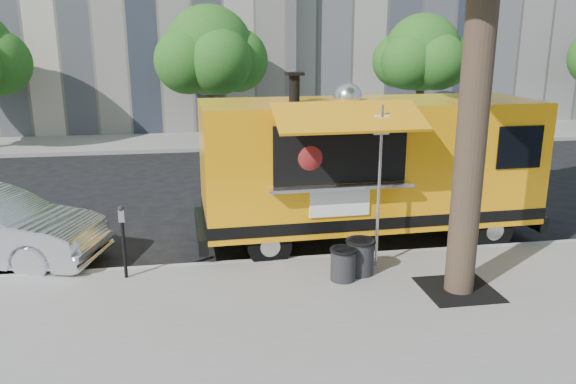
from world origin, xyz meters
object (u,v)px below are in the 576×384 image
object	(u,v)px
far_tree_b	(209,51)
parking_meter	(123,233)
far_tree_c	(422,53)
trash_bin_right	(360,256)
trash_bin_left	(343,263)
food_truck	(367,165)
sign_post	(379,177)

from	to	relation	value
far_tree_b	parking_meter	distance (m)	14.48
far_tree_c	parking_meter	world-z (taller)	far_tree_c
parking_meter	trash_bin_right	size ratio (longest dim) A/B	2.08
trash_bin_left	food_truck	bearing A→B (deg)	64.26
far_tree_b	parking_meter	bearing A→B (deg)	-98.10
trash_bin_left	trash_bin_right	size ratio (longest dim) A/B	0.90
sign_post	far_tree_c	bearing A→B (deg)	65.19
parking_meter	trash_bin_right	bearing A→B (deg)	-6.94
far_tree_c	trash_bin_right	xyz separation A→B (m)	(-6.85, -14.25, -3.23)
parking_meter	food_truck	size ratio (longest dim) A/B	0.18
food_truck	trash_bin_left	distance (m)	2.77
far_tree_c	parking_meter	size ratio (longest dim) A/B	3.90
parking_meter	far_tree_c	bearing A→B (deg)	51.34
sign_post	far_tree_b	bearing A→B (deg)	100.15
far_tree_c	parking_meter	distance (m)	17.82
far_tree_b	parking_meter	size ratio (longest dim) A/B	4.12
far_tree_b	parking_meter	world-z (taller)	far_tree_b
food_truck	trash_bin_left	size ratio (longest dim) A/B	12.73
far_tree_b	food_truck	distance (m)	13.03
sign_post	parking_meter	world-z (taller)	sign_post
parking_meter	sign_post	bearing A→B (deg)	-2.52
sign_post	food_truck	size ratio (longest dim) A/B	0.41
far_tree_c	sign_post	world-z (taller)	far_tree_c
far_tree_b	food_truck	xyz separation A→B (m)	(2.86, -12.53, -2.14)
trash_bin_left	parking_meter	bearing A→B (deg)	169.24
parking_meter	trash_bin_left	bearing A→B (deg)	-10.76
trash_bin_left	far_tree_c	bearing A→B (deg)	63.48
food_truck	trash_bin_right	distance (m)	2.46
trash_bin_right	food_truck	bearing A→B (deg)	70.71
far_tree_c	sign_post	size ratio (longest dim) A/B	1.74
parking_meter	food_truck	world-z (taller)	food_truck
sign_post	food_truck	bearing A→B (deg)	79.83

